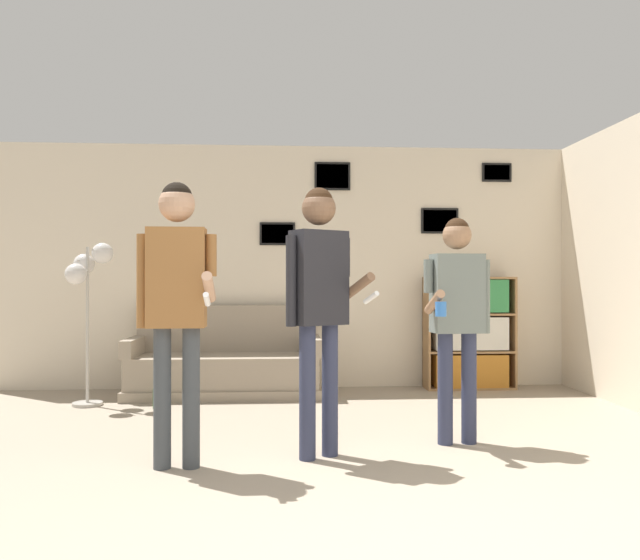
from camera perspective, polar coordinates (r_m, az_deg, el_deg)
The scene contains 9 objects.
wall_back at distance 7.01m, azimuth 1.24°, elevation 1.28°, with size 7.66×0.08×2.70m.
couch at distance 6.66m, azimuth -8.66°, elevation -7.76°, with size 1.98×0.80×0.92m.
bookshelf at distance 7.10m, azimuth 13.48°, elevation -4.73°, with size 0.98×0.30×1.23m.
floor_lamp at distance 6.34m, azimuth -20.48°, elevation 0.13°, with size 0.41×0.44×1.55m.
person_player_foreground_left at distance 4.04m, azimuth -12.97°, elevation -0.85°, with size 0.50×0.48×1.81m.
person_player_foreground_center at distance 4.17m, azimuth -0.09°, elevation -0.82°, with size 0.60×0.40×1.81m.
person_watcher_holding_cup at distance 4.64m, azimuth 12.43°, elevation -2.28°, with size 0.50×0.44×1.64m.
bottle_on_floor at distance 6.10m, azimuth -14.71°, elevation -10.34°, with size 0.07×0.07×0.26m.
drinking_cup at distance 7.10m, azimuth 14.10°, elevation 0.66°, with size 0.08×0.08×0.10m.
Camera 1 is at (-0.58, -2.35, 1.18)m, focal length 35.00 mm.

